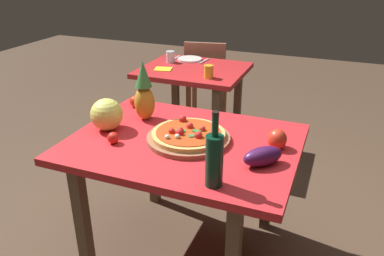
{
  "coord_description": "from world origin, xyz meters",
  "views": [
    {
      "loc": [
        0.71,
        -1.67,
        1.65
      ],
      "look_at": [
        0.02,
        0.06,
        0.79
      ],
      "focal_mm": 36.26,
      "sensor_mm": 36.0,
      "label": 1
    }
  ],
  "objects_px": {
    "drinking_glass_juice": "(209,72)",
    "napkin_folded": "(163,69)",
    "display_table": "(184,155)",
    "eggplant": "(263,156)",
    "background_table": "(194,82)",
    "pizza": "(188,133)",
    "tomato_near_board": "(135,101)",
    "wine_bottle": "(214,159)",
    "melon": "(107,114)",
    "pizza_board": "(188,138)",
    "knife_utensil": "(204,61)",
    "dining_chair": "(206,77)",
    "bell_pepper": "(277,139)",
    "dinner_plate": "(190,59)",
    "tomato_beside_pepper": "(113,138)",
    "fork_utensil": "(176,58)",
    "pineapple_left": "(144,94)",
    "drinking_glass_water": "(170,57)"
  },
  "relations": [
    {
      "from": "background_table",
      "to": "drinking_glass_juice",
      "type": "height_order",
      "value": "drinking_glass_juice"
    },
    {
      "from": "display_table",
      "to": "bell_pepper",
      "type": "height_order",
      "value": "bell_pepper"
    },
    {
      "from": "wine_bottle",
      "to": "bell_pepper",
      "type": "relative_size",
      "value": 3.17
    },
    {
      "from": "display_table",
      "to": "eggplant",
      "type": "relative_size",
      "value": 5.91
    },
    {
      "from": "tomato_beside_pepper",
      "to": "wine_bottle",
      "type": "bearing_deg",
      "value": -16.24
    },
    {
      "from": "eggplant",
      "to": "tomato_beside_pepper",
      "type": "bearing_deg",
      "value": -175.04
    },
    {
      "from": "melon",
      "to": "drinking_glass_water",
      "type": "relative_size",
      "value": 1.8
    },
    {
      "from": "background_table",
      "to": "fork_utensil",
      "type": "height_order",
      "value": "fork_utensil"
    },
    {
      "from": "dining_chair",
      "to": "eggplant",
      "type": "height_order",
      "value": "dining_chair"
    },
    {
      "from": "pizza_board",
      "to": "wine_bottle",
      "type": "bearing_deg",
      "value": -53.56
    },
    {
      "from": "eggplant",
      "to": "knife_utensil",
      "type": "distance_m",
      "value": 1.84
    },
    {
      "from": "fork_utensil",
      "to": "pineapple_left",
      "type": "bearing_deg",
      "value": -73.26
    },
    {
      "from": "tomato_beside_pepper",
      "to": "knife_utensil",
      "type": "height_order",
      "value": "tomato_beside_pepper"
    },
    {
      "from": "melon",
      "to": "drinking_glass_juice",
      "type": "bearing_deg",
      "value": 79.76
    },
    {
      "from": "melon",
      "to": "fork_utensil",
      "type": "xyz_separation_m",
      "value": [
        -0.28,
        1.55,
        -0.08
      ]
    },
    {
      "from": "tomato_near_board",
      "to": "knife_utensil",
      "type": "height_order",
      "value": "tomato_near_board"
    },
    {
      "from": "wine_bottle",
      "to": "knife_utensil",
      "type": "xyz_separation_m",
      "value": [
        -0.72,
        1.86,
        -0.12
      ]
    },
    {
      "from": "dining_chair",
      "to": "eggplant",
      "type": "xyz_separation_m",
      "value": [
        0.99,
        -1.98,
        0.3
      ]
    },
    {
      "from": "display_table",
      "to": "drinking_glass_juice",
      "type": "height_order",
      "value": "drinking_glass_juice"
    },
    {
      "from": "bell_pepper",
      "to": "tomato_near_board",
      "type": "height_order",
      "value": "bell_pepper"
    },
    {
      "from": "pizza",
      "to": "wine_bottle",
      "type": "xyz_separation_m",
      "value": [
        0.26,
        -0.35,
        0.08
      ]
    },
    {
      "from": "pineapple_left",
      "to": "display_table",
      "type": "bearing_deg",
      "value": -28.91
    },
    {
      "from": "pizza_board",
      "to": "knife_utensil",
      "type": "distance_m",
      "value": 1.58
    },
    {
      "from": "pineapple_left",
      "to": "melon",
      "type": "height_order",
      "value": "pineapple_left"
    },
    {
      "from": "drinking_glass_juice",
      "to": "tomato_beside_pepper",
      "type": "bearing_deg",
      "value": -93.6
    },
    {
      "from": "drinking_glass_juice",
      "to": "pineapple_left",
      "type": "bearing_deg",
      "value": -94.85
    },
    {
      "from": "eggplant",
      "to": "knife_utensil",
      "type": "xyz_separation_m",
      "value": [
        -0.88,
        1.62,
        -0.04
      ]
    },
    {
      "from": "dining_chair",
      "to": "bell_pepper",
      "type": "relative_size",
      "value": 8.04
    },
    {
      "from": "pineapple_left",
      "to": "bell_pepper",
      "type": "relative_size",
      "value": 3.31
    },
    {
      "from": "tomato_near_board",
      "to": "dinner_plate",
      "type": "relative_size",
      "value": 0.33
    },
    {
      "from": "display_table",
      "to": "wine_bottle",
      "type": "xyz_separation_m",
      "value": [
        0.28,
        -0.34,
        0.22
      ]
    },
    {
      "from": "pineapple_left",
      "to": "drinking_glass_water",
      "type": "height_order",
      "value": "pineapple_left"
    },
    {
      "from": "tomato_near_board",
      "to": "napkin_folded",
      "type": "relative_size",
      "value": 0.53
    },
    {
      "from": "pizza_board",
      "to": "wine_bottle",
      "type": "xyz_separation_m",
      "value": [
        0.26,
        -0.35,
        0.11
      ]
    },
    {
      "from": "melon",
      "to": "knife_utensil",
      "type": "distance_m",
      "value": 1.55
    },
    {
      "from": "pineapple_left",
      "to": "wine_bottle",
      "type": "bearing_deg",
      "value": -40.81
    },
    {
      "from": "pizza",
      "to": "background_table",
      "type": "bearing_deg",
      "value": 110.34
    },
    {
      "from": "wine_bottle",
      "to": "melon",
      "type": "bearing_deg",
      "value": 156.67
    },
    {
      "from": "display_table",
      "to": "tomato_near_board",
      "type": "height_order",
      "value": "tomato_near_board"
    },
    {
      "from": "background_table",
      "to": "bell_pepper",
      "type": "xyz_separation_m",
      "value": [
        0.92,
        -1.2,
        0.17
      ]
    },
    {
      "from": "drinking_glass_juice",
      "to": "napkin_folded",
      "type": "distance_m",
      "value": 0.44
    },
    {
      "from": "pineapple_left",
      "to": "eggplant",
      "type": "relative_size",
      "value": 1.75
    },
    {
      "from": "wine_bottle",
      "to": "melon",
      "type": "relative_size",
      "value": 1.89
    },
    {
      "from": "dining_chair",
      "to": "pineapple_left",
      "type": "height_order",
      "value": "pineapple_left"
    },
    {
      "from": "wine_bottle",
      "to": "melon",
      "type": "distance_m",
      "value": 0.79
    },
    {
      "from": "dining_chair",
      "to": "napkin_folded",
      "type": "height_order",
      "value": "dining_chair"
    },
    {
      "from": "display_table",
      "to": "tomato_beside_pepper",
      "type": "relative_size",
      "value": 19.4
    },
    {
      "from": "drinking_glass_juice",
      "to": "fork_utensil",
      "type": "relative_size",
      "value": 0.56
    },
    {
      "from": "background_table",
      "to": "pizza",
      "type": "height_order",
      "value": "pizza"
    },
    {
      "from": "knife_utensil",
      "to": "drinking_glass_juice",
      "type": "bearing_deg",
      "value": -60.4
    }
  ]
}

